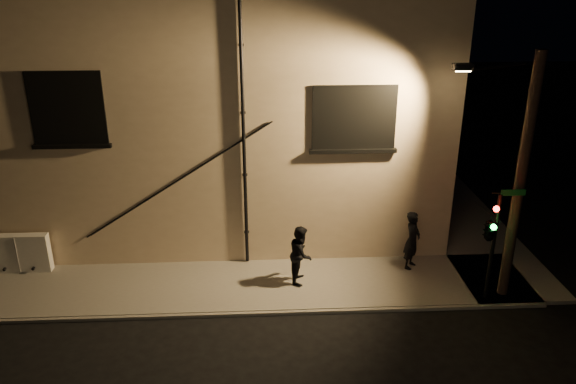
{
  "coord_description": "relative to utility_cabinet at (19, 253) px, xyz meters",
  "views": [
    {
      "loc": [
        -1.33,
        -13.71,
        9.28
      ],
      "look_at": [
        -0.5,
        1.8,
        3.05
      ],
      "focal_mm": 35.0,
      "sensor_mm": 36.0,
      "label": 1
    }
  ],
  "objects": [
    {
      "name": "pedestrian_a",
      "position": [
        12.66,
        -0.41,
        0.33
      ],
      "size": [
        0.79,
        0.85,
        1.95
      ],
      "primitive_type": "imported",
      "rotation": [
        0.0,
        0.0,
        0.97
      ],
      "color": "black",
      "rests_on": "sidewalk"
    },
    {
      "name": "utility_cabinet",
      "position": [
        0.0,
        0.0,
        0.0
      ],
      "size": [
        1.95,
        0.33,
        1.28
      ],
      "primitive_type": "cube",
      "color": "white",
      "rests_on": "sidewalk"
    },
    {
      "name": "pedestrian_b",
      "position": [
        9.0,
        -1.08,
        0.28
      ],
      "size": [
        0.87,
        1.02,
        1.85
      ],
      "primitive_type": "imported",
      "rotation": [
        0.0,
        0.0,
        1.37
      ],
      "color": "black",
      "rests_on": "sidewalk"
    },
    {
      "name": "traffic_signal",
      "position": [
        14.24,
        -2.46,
        1.68
      ],
      "size": [
        1.24,
        2.03,
        3.45
      ],
      "color": "black",
      "rests_on": "sidewalk"
    },
    {
      "name": "building",
      "position": [
        6.11,
        6.29,
        3.64
      ],
      "size": [
        16.2,
        12.23,
        8.8
      ],
      "color": "beige",
      "rests_on": "ground"
    },
    {
      "name": "streetlamp_pole",
      "position": [
        14.96,
        -2.07,
        3.12
      ],
      "size": [
        2.03,
        1.39,
        7.34
      ],
      "color": "black",
      "rests_on": "ground"
    },
    {
      "name": "ground",
      "position": [
        9.11,
        -2.7,
        -0.76
      ],
      "size": [
        90.0,
        90.0,
        0.0
      ],
      "primitive_type": "plane",
      "color": "black"
    },
    {
      "name": "sidewalk",
      "position": [
        10.33,
        1.69,
        -0.7
      ],
      "size": [
        21.0,
        16.0,
        0.12
      ],
      "color": "slate",
      "rests_on": "ground"
    }
  ]
}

